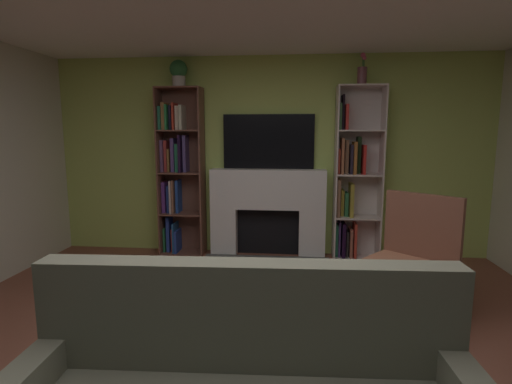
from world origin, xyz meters
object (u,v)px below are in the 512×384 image
at_px(armchair, 412,257).
at_px(tv, 269,142).
at_px(potted_plant, 179,72).
at_px(fireplace, 268,210).
at_px(vase_with_flowers, 362,73).
at_px(bookshelf_right, 352,181).
at_px(bookshelf_left, 178,171).

bearing_deg(armchair, tv, 129.61).
bearing_deg(potted_plant, fireplace, 1.13).
relative_size(potted_plant, armchair, 0.31).
height_order(vase_with_flowers, armchair, vase_with_flowers).
xyz_separation_m(bookshelf_right, vase_with_flowers, (0.06, -0.03, 1.31)).
distance_m(tv, bookshelf_left, 1.25).
relative_size(bookshelf_right, potted_plant, 6.52).
distance_m(fireplace, vase_with_flowers, 2.04).
relative_size(bookshelf_left, armchair, 2.03).
height_order(fireplace, potted_plant, potted_plant).
bearing_deg(bookshelf_left, potted_plant, -31.08).
xyz_separation_m(potted_plant, vase_with_flowers, (2.26, -0.00, -0.04)).
bearing_deg(bookshelf_right, vase_with_flowers, -27.58).
distance_m(fireplace, bookshelf_left, 1.28).
bearing_deg(bookshelf_right, tv, 175.33).
relative_size(fireplace, potted_plant, 4.75).
xyz_separation_m(tv, bookshelf_right, (1.06, -0.09, -0.48)).
bearing_deg(bookshelf_left, tv, 4.03).
relative_size(bookshelf_left, bookshelf_right, 1.00).
height_order(fireplace, bookshelf_right, bookshelf_right).
bearing_deg(fireplace, bookshelf_right, 0.58).
bearing_deg(potted_plant, tv, 6.07).
bearing_deg(potted_plant, armchair, -31.65).
relative_size(tv, potted_plant, 3.52).
bearing_deg(potted_plant, vase_with_flowers, -0.02).
height_order(fireplace, tv, tv).
bearing_deg(armchair, fireplace, 131.32).
height_order(potted_plant, armchair, potted_plant).
bearing_deg(bookshelf_right, potted_plant, -179.13).
relative_size(bookshelf_right, armchair, 2.03).
relative_size(bookshelf_left, vase_with_flowers, 5.73).
height_order(bookshelf_left, armchair, bookshelf_left).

